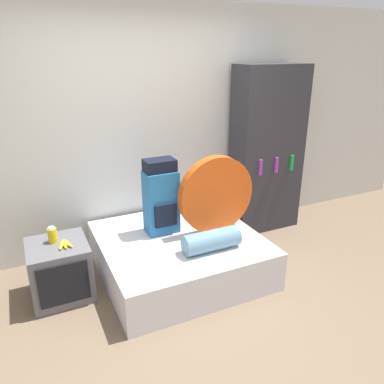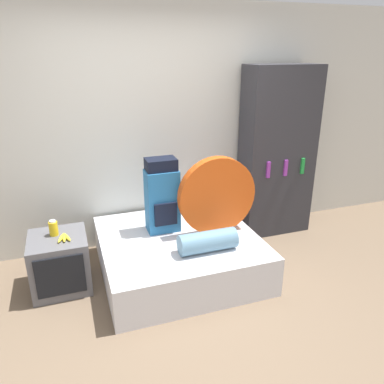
{
  "view_description": "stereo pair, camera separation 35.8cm",
  "coord_description": "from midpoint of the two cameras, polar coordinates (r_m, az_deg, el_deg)",
  "views": [
    {
      "loc": [
        -1.22,
        -2.2,
        2.12
      ],
      "look_at": [
        0.21,
        0.82,
        0.84
      ],
      "focal_mm": 35.0,
      "sensor_mm": 36.0,
      "label": 1
    },
    {
      "loc": [
        -0.89,
        -2.34,
        2.12
      ],
      "look_at": [
        0.21,
        0.82,
        0.84
      ],
      "focal_mm": 35.0,
      "sensor_mm": 36.0,
      "label": 2
    }
  ],
  "objects": [
    {
      "name": "television",
      "position": [
        3.69,
        -16.83,
        -10.3
      ],
      "size": [
        0.52,
        0.54,
        0.52
      ],
      "color": "#5B5B60",
      "rests_on": "ground_plane"
    },
    {
      "name": "ground_plane",
      "position": [
        3.28,
        4.6,
        -19.39
      ],
      "size": [
        16.0,
        16.0,
        0.0
      ],
      "primitive_type": "plane",
      "color": "brown"
    },
    {
      "name": "wall_back",
      "position": [
        4.12,
        -4.06,
        9.43
      ],
      "size": [
        8.0,
        0.05,
        2.6
      ],
      "color": "silver",
      "rests_on": "ground_plane"
    },
    {
      "name": "backpack",
      "position": [
        3.7,
        -1.82,
        -0.75
      ],
      "size": [
        0.32,
        0.25,
        0.75
      ],
      "color": "#23669E",
      "rests_on": "bed"
    },
    {
      "name": "banana_bunch",
      "position": [
        3.52,
        -16.18,
        -6.74
      ],
      "size": [
        0.13,
        0.18,
        0.03
      ],
      "color": "yellow",
      "rests_on": "television"
    },
    {
      "name": "canister",
      "position": [
        3.59,
        -17.72,
        -5.34
      ],
      "size": [
        0.08,
        0.08,
        0.15
      ],
      "color": "gold",
      "rests_on": "television"
    },
    {
      "name": "bookshelf",
      "position": [
        4.55,
        15.08,
        5.78
      ],
      "size": [
        0.84,
        0.41,
        1.97
      ],
      "color": "#2D2D33",
      "rests_on": "ground_plane"
    },
    {
      "name": "tent_bag",
      "position": [
        3.67,
        6.6,
        -0.62
      ],
      "size": [
        0.78,
        0.1,
        0.78
      ],
      "color": "#D14C14",
      "rests_on": "bed"
    },
    {
      "name": "bed",
      "position": [
        3.81,
        0.68,
        -9.38
      ],
      "size": [
        1.51,
        1.46,
        0.39
      ],
      "color": "silver",
      "rests_on": "ground_plane"
    },
    {
      "name": "sleeping_roll",
      "position": [
        3.43,
        5.42,
        -7.57
      ],
      "size": [
        0.54,
        0.19,
        0.19
      ],
      "color": "#5B849E",
      "rests_on": "bed"
    }
  ]
}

